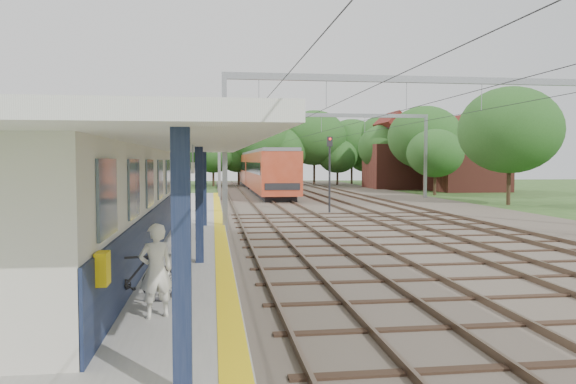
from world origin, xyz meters
TOP-DOWN VIEW (x-y plane):
  - ground at (0.00, 0.00)m, footprint 160.00×160.00m
  - ballast_bed at (4.00, 30.00)m, footprint 18.00×90.00m
  - platform at (-7.50, 14.00)m, footprint 5.00×52.00m
  - yellow_stripe at (-5.25, 14.00)m, footprint 0.45×52.00m
  - station_building at (-8.88, 7.00)m, footprint 3.41×18.00m
  - canopy at (-7.77, 6.00)m, footprint 6.40×20.00m
  - rail_tracks at (1.50, 30.00)m, footprint 11.80×88.00m
  - catenary_system at (3.39, 25.28)m, footprint 17.22×88.00m
  - tree_band at (3.84, 57.12)m, footprint 31.72×30.88m
  - house_near at (21.00, 46.00)m, footprint 7.00×6.12m
  - house_far at (16.00, 52.00)m, footprint 8.00×6.12m
  - person at (-6.55, 0.55)m, footprint 0.73×0.61m
  - bicycle at (-7.15, 1.58)m, footprint 1.97×0.87m
  - train at (-0.50, 49.98)m, footprint 3.09×38.43m
  - signal_post at (1.35, 22.98)m, footprint 0.32×0.27m

SIDE VIEW (x-z plane):
  - ground at x=0.00m, z-range 0.00..0.00m
  - ballast_bed at x=4.00m, z-range 0.00..0.10m
  - platform at x=-7.50m, z-range 0.00..0.35m
  - rail_tracks at x=1.50m, z-range 0.10..0.25m
  - yellow_stripe at x=-5.25m, z-range 0.35..0.36m
  - bicycle at x=-7.15m, z-range 0.35..1.49m
  - person at x=-6.55m, z-range 0.35..2.05m
  - station_building at x=-8.88m, z-range 0.34..3.74m
  - train at x=-0.50m, z-range 0.23..4.27m
  - signal_post at x=1.35m, z-range 0.66..5.25m
  - house_near at x=21.00m, z-range -0.96..6.93m
  - house_far at x=16.00m, z-range -1.09..7.56m
  - canopy at x=-7.77m, z-range 1.92..5.36m
  - tree_band at x=3.84m, z-range 0.51..9.33m
  - catenary_system at x=3.39m, z-range 2.01..9.01m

